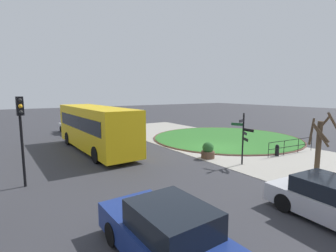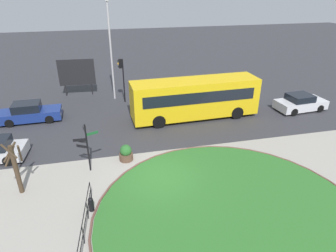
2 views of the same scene
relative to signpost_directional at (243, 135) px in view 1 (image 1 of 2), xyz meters
The scene contains 14 objects.
ground 4.51m from the signpost_directional, 24.11° to the right, with size 120.00×120.00×0.00m, color #333338.
sidewalk_paving 5.30m from the signpost_directional, 40.60° to the right, with size 32.00×8.88×0.02m, color #9E998E.
grass_island 8.56m from the signpost_directional, 40.01° to the right, with size 12.63×12.63×0.10m, color #2D6B28.
grass_kerb_ring 8.56m from the signpost_directional, 40.01° to the right, with size 12.94×12.94×0.11m, color brown.
signpost_directional is the anchor object (origin of this frame).
bollard_foreground 3.76m from the signpost_directional, 88.04° to the right, with size 0.25×0.25×0.76m.
railing_grass_edge 4.88m from the signpost_directional, 91.24° to the right, with size 0.46×4.39×0.99m.
bus_yellow 9.99m from the signpost_directional, 35.24° to the left, with size 10.03×2.76×3.10m.
car_near_lane 6.42m from the signpost_directional, 156.64° to the left, with size 4.25×2.14×1.34m.
car_far_lane 9.25m from the signpost_directional, 119.35° to the left, with size 4.62×1.92×1.51m.
car_oncoming 18.11m from the signpost_directional, 16.66° to the left, with size 4.30×2.19×1.41m.
traffic_light_near 10.96m from the signpost_directional, 74.34° to the left, with size 0.49×0.28×3.92m.
planter_near_signpost 2.58m from the signpost_directional, 15.19° to the left, with size 0.83×0.83×1.03m.
street_tree_bare 3.67m from the signpost_directional, 159.93° to the right, with size 1.15×1.28×3.24m.
Camera 1 is at (-12.89, 12.76, 4.07)m, focal length 26.57 mm.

